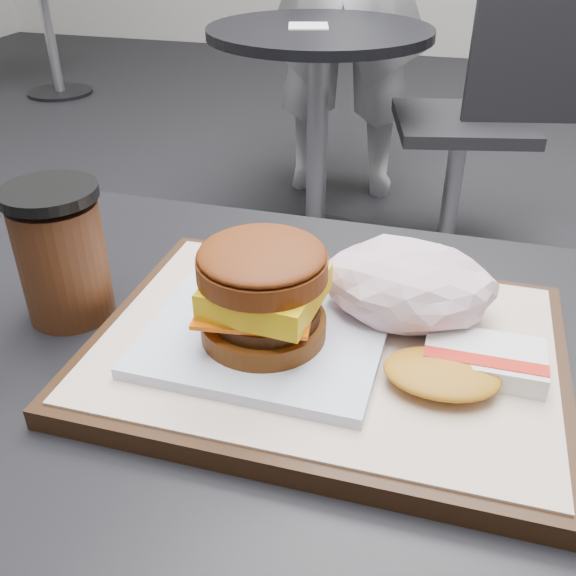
# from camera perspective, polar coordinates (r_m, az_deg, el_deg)

# --- Properties ---
(customer_table) EXTENTS (0.80, 0.60, 0.77)m
(customer_table) POSITION_cam_1_polar(r_m,az_deg,el_deg) (0.65, -1.38, -20.59)
(customer_table) COLOR #A5A5AA
(customer_table) RESTS_ON ground
(serving_tray) EXTENTS (0.38, 0.28, 0.02)m
(serving_tray) POSITION_cam_1_polar(r_m,az_deg,el_deg) (0.53, 3.40, -5.47)
(serving_tray) COLOR black
(serving_tray) RESTS_ON customer_table
(breakfast_sandwich) EXTENTS (0.19, 0.17, 0.09)m
(breakfast_sandwich) POSITION_cam_1_polar(r_m,az_deg,el_deg) (0.50, -2.09, -1.23)
(breakfast_sandwich) COLOR white
(breakfast_sandwich) RESTS_ON serving_tray
(hash_brown) EXTENTS (0.12, 0.09, 0.02)m
(hash_brown) POSITION_cam_1_polar(r_m,az_deg,el_deg) (0.50, 15.47, -6.63)
(hash_brown) COLOR white
(hash_brown) RESTS_ON serving_tray
(crumpled_wrapper) EXTENTS (0.14, 0.11, 0.06)m
(crumpled_wrapper) POSITION_cam_1_polar(r_m,az_deg,el_deg) (0.55, 10.68, 0.31)
(crumpled_wrapper) COLOR white
(crumpled_wrapper) RESTS_ON serving_tray
(coffee_cup) EXTENTS (0.08, 0.08, 0.12)m
(coffee_cup) POSITION_cam_1_polar(r_m,az_deg,el_deg) (0.60, -19.47, 2.77)
(coffee_cup) COLOR #401F0F
(coffee_cup) RESTS_ON customer_table
(neighbor_table) EXTENTS (0.70, 0.70, 0.75)m
(neighbor_table) POSITION_cam_1_polar(r_m,az_deg,el_deg) (2.16, 2.71, 16.95)
(neighbor_table) COLOR black
(neighbor_table) RESTS_ON ground
(napkin) EXTENTS (0.15, 0.15, 0.00)m
(napkin) POSITION_cam_1_polar(r_m,az_deg,el_deg) (2.11, 1.82, 22.26)
(napkin) COLOR white
(napkin) RESTS_ON neighbor_table
(neighbor_chair) EXTENTS (0.64, 0.50, 0.88)m
(neighbor_chair) POSITION_cam_1_polar(r_m,az_deg,el_deg) (2.22, 17.18, 14.97)
(neighbor_chair) COLOR #AEAEB4
(neighbor_chair) RESTS_ON ground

